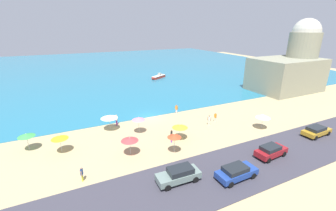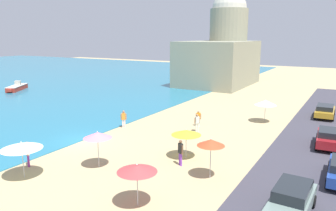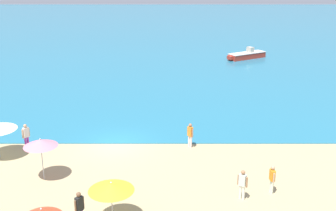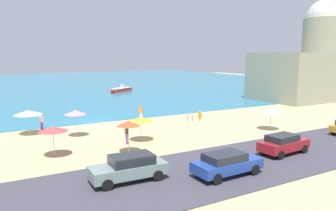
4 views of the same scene
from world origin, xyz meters
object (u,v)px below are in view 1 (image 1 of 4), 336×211
at_px(bather_5, 176,109).
at_px(beach_umbrella_3, 139,119).
at_px(bather_0, 82,173).
at_px(skiff_nearshore, 159,77).
at_px(bather_2, 171,135).
at_px(parked_car_1, 236,172).
at_px(beach_umbrella_1, 174,136).
at_px(bather_4, 116,119).
at_px(beach_umbrella_6, 263,116).
at_px(beach_umbrella_4, 180,126).
at_px(harbor_fortress, 292,66).
at_px(bather_3, 215,117).
at_px(parked_car_0, 316,131).
at_px(beach_umbrella_7, 130,139).
at_px(parked_car_3, 179,174).
at_px(beach_umbrella_0, 109,117).
at_px(beach_umbrella_5, 26,135).
at_px(bather_1, 209,120).
at_px(parked_car_2, 271,151).
at_px(beach_umbrella_2, 60,137).

bearing_deg(bather_5, beach_umbrella_3, -152.41).
distance_m(bather_0, skiff_nearshore, 48.31).
xyz_separation_m(beach_umbrella_3, bather_2, (3.00, -4.61, -1.22)).
bearing_deg(parked_car_1, beach_umbrella_1, 114.90).
bearing_deg(bather_4, beach_umbrella_6, -29.11).
height_order(beach_umbrella_4, bather_2, beach_umbrella_4).
height_order(bather_0, harbor_fortress, harbor_fortress).
relative_size(bather_4, skiff_nearshore, 0.32).
relative_size(beach_umbrella_3, bather_3, 1.57).
bearing_deg(bather_0, parked_car_0, -7.23).
height_order(bather_4, skiff_nearshore, bather_4).
height_order(bather_0, skiff_nearshore, bather_0).
bearing_deg(beach_umbrella_7, bather_4, 86.34).
distance_m(bather_0, parked_car_3, 9.71).
relative_size(parked_car_1, skiff_nearshore, 0.81).
height_order(parked_car_0, parked_car_3, parked_car_3).
bearing_deg(bather_3, parked_car_0, -46.35).
height_order(bather_0, bather_5, bather_5).
distance_m(beach_umbrella_0, parked_car_1, 19.56).
bearing_deg(bather_3, beach_umbrella_4, -161.15).
distance_m(beach_umbrella_5, skiff_nearshore, 44.44).
distance_m(bather_4, parked_car_3, 16.63).
bearing_deg(bather_1, bather_3, 20.90).
bearing_deg(harbor_fortress, bather_3, -163.29).
bearing_deg(bather_4, bather_1, -25.83).
xyz_separation_m(beach_umbrella_6, bather_0, (-26.04, -1.18, -1.16)).
bearing_deg(beach_umbrella_4, beach_umbrella_1, -129.30).
height_order(parked_car_0, parked_car_1, parked_car_1).
bearing_deg(parked_car_3, beach_umbrella_3, 89.95).
xyz_separation_m(bather_0, skiff_nearshore, (26.04, 40.69, -0.41)).
distance_m(parked_car_1, parked_car_3, 5.87).
bearing_deg(beach_umbrella_0, parked_car_0, -29.58).
relative_size(beach_umbrella_3, beach_umbrella_5, 1.09).
bearing_deg(beach_umbrella_5, parked_car_1, -38.93).
bearing_deg(parked_car_2, beach_umbrella_1, 149.42).
bearing_deg(parked_car_1, beach_umbrella_7, 132.32).
height_order(bather_0, bather_1, bather_1).
distance_m(bather_5, skiff_nearshore, 29.68).
height_order(bather_4, parked_car_3, bather_4).
relative_size(bather_0, bather_5, 0.94).
bearing_deg(bather_2, bather_3, 17.88).
relative_size(beach_umbrella_2, bather_3, 1.46).
distance_m(beach_umbrella_1, beach_umbrella_4, 3.71).
xyz_separation_m(bather_0, parked_car_0, (31.10, -3.95, -0.10)).
bearing_deg(beach_umbrella_4, beach_umbrella_5, 162.86).
height_order(beach_umbrella_5, parked_car_1, beach_umbrella_5).
height_order(bather_2, bather_4, bather_2).
relative_size(beach_umbrella_0, beach_umbrella_2, 1.07).
xyz_separation_m(beach_umbrella_6, parked_car_3, (-17.36, -5.54, -1.19)).
height_order(parked_car_3, harbor_fortress, harbor_fortress).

